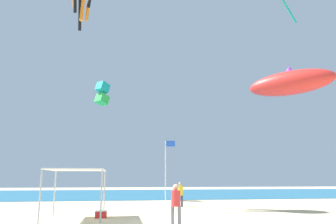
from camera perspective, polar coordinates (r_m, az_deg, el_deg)
The scene contains 9 objects.
ground at distance 14.90m, azimuth 0.21°, elevation -19.19°, with size 110.00×110.00×0.10m, color beige.
ocean_strip at distance 42.07m, azimuth -5.69°, elevation -14.12°, with size 110.00×25.93×0.03m, color #1E6B93.
canopy_tent at distance 16.72m, azimuth -15.76°, elevation -10.11°, with size 2.66×3.35×2.35m.
person_near_tent at distance 22.93m, azimuth 2.19°, elevation -13.97°, with size 0.39×0.40×1.64m.
person_leftmost at distance 14.13m, azimuth 1.38°, elevation -15.43°, with size 0.43×0.39×1.66m.
banner_flag at distance 19.45m, azimuth -0.26°, elevation -10.00°, with size 0.61×0.06×4.14m.
cooler_box at distance 16.94m, azimuth -11.76°, elevation -17.27°, with size 0.57×0.37×0.35m.
kite_inflatable_red at distance 32.18m, azimuth 20.77°, elevation 4.87°, with size 7.19×7.05×2.77m.
kite_box_teal at distance 32.49m, azimuth -11.53°, elevation 3.23°, with size 1.55×1.54×2.34m.
Camera 1 is at (-2.26, -14.60, 1.92)m, focal length 34.51 mm.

